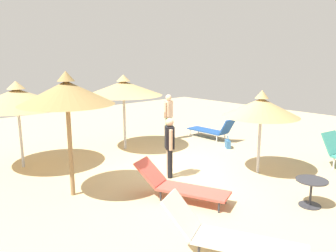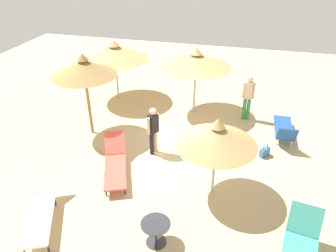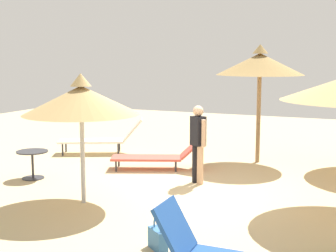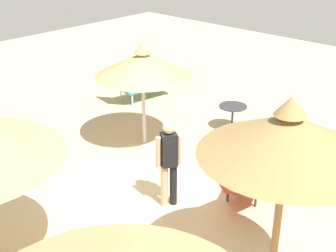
{
  "view_description": "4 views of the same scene",
  "coord_description": "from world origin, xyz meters",
  "px_view_note": "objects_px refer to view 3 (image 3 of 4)",
  "views": [
    {
      "loc": [
        -6.0,
        6.2,
        3.14
      ],
      "look_at": [
        0.48,
        0.27,
        1.27
      ],
      "focal_mm": 35.37,
      "sensor_mm": 36.0,
      "label": 1
    },
    {
      "loc": [
        -7.87,
        -1.92,
        5.9
      ],
      "look_at": [
        -0.15,
        0.06,
        1.19
      ],
      "focal_mm": 34.47,
      "sensor_mm": 36.0,
      "label": 2
    },
    {
      "loc": [
        3.3,
        -8.26,
        2.55
      ],
      "look_at": [
        -0.37,
        0.13,
        1.2
      ],
      "focal_mm": 51.14,
      "sensor_mm": 36.0,
      "label": 3
    },
    {
      "loc": [
        5.11,
        5.23,
        4.63
      ],
      "look_at": [
        -0.36,
        0.15,
        1.22
      ],
      "focal_mm": 49.88,
      "sensor_mm": 36.0,
      "label": 4
    }
  ],
  "objects_px": {
    "lounge_chair_front": "(104,138)",
    "person_standing_edge": "(198,140)",
    "parasol_umbrella_edge": "(260,64)",
    "parasol_umbrella_near_left": "(81,100)",
    "lounge_chair_back": "(161,155)",
    "side_table_round": "(32,160)",
    "handbag": "(158,238)"
  },
  "relations": [
    {
      "from": "parasol_umbrella_edge",
      "to": "side_table_round",
      "type": "relative_size",
      "value": 4.32
    },
    {
      "from": "lounge_chair_front",
      "to": "person_standing_edge",
      "type": "bearing_deg",
      "value": -28.72
    },
    {
      "from": "parasol_umbrella_edge",
      "to": "parasol_umbrella_near_left",
      "type": "height_order",
      "value": "parasol_umbrella_edge"
    },
    {
      "from": "parasol_umbrella_edge",
      "to": "parasol_umbrella_near_left",
      "type": "relative_size",
      "value": 1.25
    },
    {
      "from": "lounge_chair_front",
      "to": "person_standing_edge",
      "type": "relative_size",
      "value": 1.42
    },
    {
      "from": "parasol_umbrella_edge",
      "to": "person_standing_edge",
      "type": "distance_m",
      "value": 2.91
    },
    {
      "from": "parasol_umbrella_edge",
      "to": "handbag",
      "type": "bearing_deg",
      "value": -89.81
    },
    {
      "from": "parasol_umbrella_edge",
      "to": "side_table_round",
      "type": "bearing_deg",
      "value": -138.81
    },
    {
      "from": "lounge_chair_front",
      "to": "handbag",
      "type": "height_order",
      "value": "lounge_chair_front"
    },
    {
      "from": "parasol_umbrella_near_left",
      "to": "parasol_umbrella_edge",
      "type": "bearing_deg",
      "value": 65.34
    },
    {
      "from": "handbag",
      "to": "side_table_round",
      "type": "height_order",
      "value": "side_table_round"
    },
    {
      "from": "lounge_chair_front",
      "to": "lounge_chair_back",
      "type": "relative_size",
      "value": 1.02
    },
    {
      "from": "person_standing_edge",
      "to": "lounge_chair_front",
      "type": "bearing_deg",
      "value": 151.28
    },
    {
      "from": "handbag",
      "to": "side_table_round",
      "type": "distance_m",
      "value": 4.61
    },
    {
      "from": "parasol_umbrella_near_left",
      "to": "lounge_chair_front",
      "type": "distance_m",
      "value": 4.49
    },
    {
      "from": "parasol_umbrella_near_left",
      "to": "handbag",
      "type": "relative_size",
      "value": 4.95
    },
    {
      "from": "handbag",
      "to": "side_table_round",
      "type": "relative_size",
      "value": 0.7
    },
    {
      "from": "parasol_umbrella_near_left",
      "to": "person_standing_edge",
      "type": "relative_size",
      "value": 1.43
    },
    {
      "from": "lounge_chair_back",
      "to": "person_standing_edge",
      "type": "xyz_separation_m",
      "value": [
        1.18,
        -0.8,
        0.55
      ]
    },
    {
      "from": "handbag",
      "to": "side_table_round",
      "type": "bearing_deg",
      "value": 149.53
    },
    {
      "from": "parasol_umbrella_edge",
      "to": "parasol_umbrella_near_left",
      "type": "xyz_separation_m",
      "value": [
        -2.04,
        -4.44,
        -0.54
      ]
    },
    {
      "from": "lounge_chair_back",
      "to": "side_table_round",
      "type": "distance_m",
      "value": 2.79
    },
    {
      "from": "lounge_chair_front",
      "to": "handbag",
      "type": "bearing_deg",
      "value": -52.51
    },
    {
      "from": "lounge_chair_back",
      "to": "handbag",
      "type": "relative_size",
      "value": 4.79
    },
    {
      "from": "person_standing_edge",
      "to": "handbag",
      "type": "bearing_deg",
      "value": -78.71
    },
    {
      "from": "person_standing_edge",
      "to": "lounge_chair_back",
      "type": "bearing_deg",
      "value": 146.07
    },
    {
      "from": "parasol_umbrella_near_left",
      "to": "handbag",
      "type": "bearing_deg",
      "value": -33.27
    },
    {
      "from": "parasol_umbrella_edge",
      "to": "side_table_round",
      "type": "distance_m",
      "value": 5.6
    },
    {
      "from": "side_table_round",
      "to": "parasol_umbrella_near_left",
      "type": "bearing_deg",
      "value": -27.26
    },
    {
      "from": "lounge_chair_front",
      "to": "handbag",
      "type": "relative_size",
      "value": 4.89
    },
    {
      "from": "parasol_umbrella_near_left",
      "to": "handbag",
      "type": "distance_m",
      "value": 2.96
    },
    {
      "from": "parasol_umbrella_near_left",
      "to": "lounge_chair_front",
      "type": "height_order",
      "value": "parasol_umbrella_near_left"
    }
  ]
}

